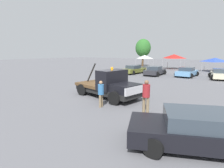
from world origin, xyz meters
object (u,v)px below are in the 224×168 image
(parked_car_charcoal, at_px, (155,71))
(canopy_tent_white, at_px, (145,57))
(parked_car_olive, at_px, (134,70))
(parked_car_cream, at_px, (220,74))
(tree_left, at_px, (143,48))
(tow_truck, at_px, (110,86))
(person_at_hood, at_px, (101,92))
(canopy_tent_blue, at_px, (215,60))
(person_near_truck, at_px, (146,94))
(canopy_tent_red, at_px, (174,56))
(parked_car_skyblue, at_px, (187,72))
(foreground_car, at_px, (203,131))

(parked_car_charcoal, height_order, canopy_tent_white, canopy_tent_white)
(parked_car_olive, relative_size, parked_car_cream, 1.04)
(tree_left, bearing_deg, tow_truck, -70.18)
(person_at_hood, distance_m, canopy_tent_blue, 27.42)
(person_near_truck, bearing_deg, tree_left, 24.33)
(canopy_tent_red, relative_size, tree_left, 0.54)
(parked_car_cream, bearing_deg, parked_car_skyblue, 78.33)
(parked_car_olive, height_order, parked_car_charcoal, same)
(person_near_truck, xyz_separation_m, canopy_tent_blue, (1.42, 26.48, 1.01))
(canopy_tent_red, height_order, canopy_tent_blue, canopy_tent_red)
(parked_car_skyblue, bearing_deg, parked_car_charcoal, 107.95)
(parked_car_olive, height_order, canopy_tent_red, canopy_tent_red)
(tree_left, bearing_deg, parked_car_skyblue, -46.93)
(canopy_tent_white, relative_size, tree_left, 0.45)
(parked_car_charcoal, bearing_deg, foreground_car, -155.72)
(canopy_tent_red, bearing_deg, canopy_tent_white, -178.89)
(person_at_hood, xyz_separation_m, canopy_tent_blue, (4.12, 27.09, 1.13))
(parked_car_charcoal, xyz_separation_m, canopy_tent_red, (-0.42, 11.61, 1.91))
(parked_car_olive, xyz_separation_m, parked_car_skyblue, (7.77, 0.98, -0.00))
(parked_car_olive, xyz_separation_m, tree_left, (-5.14, 14.79, 3.73))
(tow_truck, distance_m, parked_car_charcoal, 14.67)
(parked_car_charcoal, distance_m, parked_car_cream, 8.28)
(canopy_tent_red, bearing_deg, parked_car_cream, -51.28)
(canopy_tent_white, bearing_deg, person_near_truck, -66.15)
(parked_car_charcoal, distance_m, canopy_tent_white, 13.42)
(foreground_car, bearing_deg, canopy_tent_white, 94.44)
(person_at_hood, xyz_separation_m, parked_car_olive, (-6.28, 16.68, -0.30))
(person_near_truck, xyz_separation_m, parked_car_charcoal, (-5.47, 16.08, -0.42))
(canopy_tent_red, bearing_deg, parked_car_charcoal, -87.95)
(parked_car_skyblue, bearing_deg, person_at_hood, -179.70)
(parked_car_skyblue, distance_m, canopy_tent_white, 15.30)
(person_at_hood, bearing_deg, person_near_truck, -175.67)
(tow_truck, distance_m, tree_left, 31.36)
(tow_truck, bearing_deg, parked_car_cream, 79.77)
(foreground_car, relative_size, canopy_tent_blue, 1.55)
(person_at_hood, distance_m, parked_car_skyblue, 17.72)
(person_at_hood, distance_m, canopy_tent_white, 29.76)
(parked_car_charcoal, xyz_separation_m, tree_left, (-8.65, 14.78, 3.73))
(parked_car_charcoal, bearing_deg, parked_car_cream, -85.14)
(parked_car_cream, xyz_separation_m, canopy_tent_red, (-8.66, 10.80, 1.91))
(canopy_tent_red, xyz_separation_m, tree_left, (-8.23, 3.17, 1.83))
(person_at_hood, bearing_deg, tree_left, -78.47)
(parked_car_charcoal, height_order, parked_car_cream, same)
(person_at_hood, height_order, canopy_tent_blue, canopy_tent_blue)
(person_at_hood, bearing_deg, parked_car_skyblue, -103.24)
(tow_truck, height_order, person_at_hood, tow_truck)
(parked_car_olive, bearing_deg, canopy_tent_blue, -36.70)
(canopy_tent_white, xyz_separation_m, canopy_tent_blue, (13.60, -1.08, -0.28))
(tow_truck, relative_size, person_near_truck, 3.15)
(tow_truck, distance_m, parked_car_cream, 16.61)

